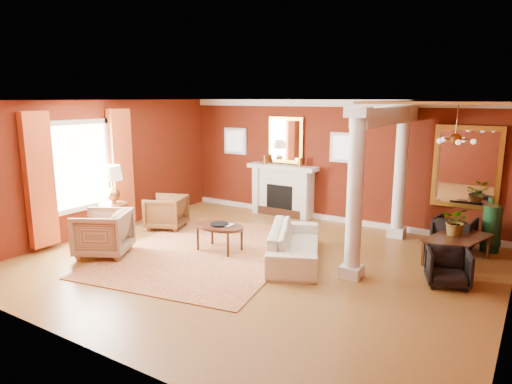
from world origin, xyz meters
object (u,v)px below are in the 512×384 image
Objects in this scene: sofa at (295,238)px; armchair_leopard at (166,210)px; dining_table at (458,242)px; side_table at (113,189)px; coffee_table at (220,227)px; armchair_stripe at (103,231)px.

sofa is 3.50m from armchair_leopard.
sofa is 2.95m from dining_table.
dining_table is at bearing 18.36° from side_table.
armchair_leopard is (-3.48, 0.33, -0.01)m from sofa.
sofa is 4.13m from side_table.
side_table is 6.96m from dining_table.
sofa reaches higher than coffee_table.
coffee_table is at bearing 8.83° from side_table.
side_table reaches higher than sofa.
sofa is 1.60× the size of dining_table.
sofa is 1.43× the size of side_table.
armchair_stripe is 0.62× the size of side_table.
side_table is (-2.54, -0.39, 0.56)m from coffee_table.
sofa is at bearing 136.08° from dining_table.
armchair_leopard is 2.02m from armchair_stripe.
coffee_table is at bearing 129.82° from dining_table.
armchair_stripe is (0.27, -2.00, 0.06)m from armchair_leopard.
coffee_table is (2.00, -0.63, 0.06)m from armchair_leopard.
armchair_leopard is at bearing 62.15° from side_table.
coffee_table is at bearing 77.24° from sofa.
armchair_stripe reaches higher than dining_table.
side_table reaches higher than armchair_stripe.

